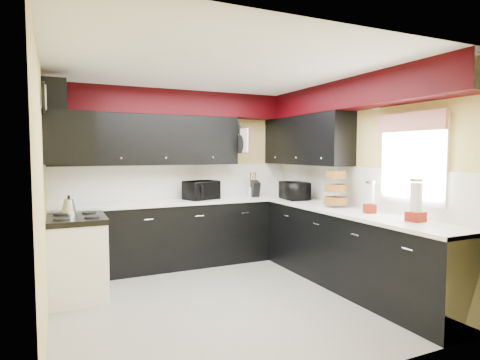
# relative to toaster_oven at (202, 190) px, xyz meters

# --- Properties ---
(ground) EXTENTS (3.60, 3.60, 0.00)m
(ground) POSITION_rel_toaster_oven_xyz_m (-0.24, -1.51, -1.08)
(ground) COLOR gray
(ground) RESTS_ON ground
(wall_back) EXTENTS (3.60, 0.06, 2.50)m
(wall_back) POSITION_rel_toaster_oven_xyz_m (-0.24, 0.29, 0.17)
(wall_back) COLOR #E0C666
(wall_back) RESTS_ON ground
(wall_right) EXTENTS (0.06, 3.60, 2.50)m
(wall_right) POSITION_rel_toaster_oven_xyz_m (1.56, -1.51, 0.17)
(wall_right) COLOR #E0C666
(wall_right) RESTS_ON ground
(wall_left) EXTENTS (0.06, 3.60, 2.50)m
(wall_left) POSITION_rel_toaster_oven_xyz_m (-2.04, -1.51, 0.17)
(wall_left) COLOR #E0C666
(wall_left) RESTS_ON ground
(ceiling) EXTENTS (3.60, 3.60, 0.06)m
(ceiling) POSITION_rel_toaster_oven_xyz_m (-0.24, -1.51, 1.42)
(ceiling) COLOR white
(ceiling) RESTS_ON wall_back
(cab_back) EXTENTS (3.60, 0.60, 0.90)m
(cab_back) POSITION_rel_toaster_oven_xyz_m (-0.24, -0.01, -0.63)
(cab_back) COLOR black
(cab_back) RESTS_ON ground
(cab_right) EXTENTS (0.60, 3.00, 0.90)m
(cab_right) POSITION_rel_toaster_oven_xyz_m (1.26, -1.81, -0.63)
(cab_right) COLOR black
(cab_right) RESTS_ON ground
(counter_back) EXTENTS (3.62, 0.64, 0.04)m
(counter_back) POSITION_rel_toaster_oven_xyz_m (-0.24, -0.01, -0.16)
(counter_back) COLOR white
(counter_back) RESTS_ON cab_back
(counter_right) EXTENTS (0.64, 3.02, 0.04)m
(counter_right) POSITION_rel_toaster_oven_xyz_m (1.26, -1.81, -0.16)
(counter_right) COLOR white
(counter_right) RESTS_ON cab_right
(splash_back) EXTENTS (3.60, 0.02, 0.50)m
(splash_back) POSITION_rel_toaster_oven_xyz_m (-0.24, 0.28, 0.11)
(splash_back) COLOR white
(splash_back) RESTS_ON counter_back
(splash_right) EXTENTS (0.02, 3.60, 0.50)m
(splash_right) POSITION_rel_toaster_oven_xyz_m (1.55, -1.51, 0.11)
(splash_right) COLOR white
(splash_right) RESTS_ON counter_right
(upper_back) EXTENTS (2.60, 0.35, 0.70)m
(upper_back) POSITION_rel_toaster_oven_xyz_m (-0.74, 0.11, 0.72)
(upper_back) COLOR black
(upper_back) RESTS_ON wall_back
(upper_right) EXTENTS (0.35, 1.80, 0.70)m
(upper_right) POSITION_rel_toaster_oven_xyz_m (1.38, -0.61, 0.72)
(upper_right) COLOR black
(upper_right) RESTS_ON wall_right
(soffit_back) EXTENTS (3.60, 0.36, 0.35)m
(soffit_back) POSITION_rel_toaster_oven_xyz_m (-0.24, 0.11, 1.25)
(soffit_back) COLOR black
(soffit_back) RESTS_ON wall_back
(soffit_right) EXTENTS (0.36, 3.24, 0.35)m
(soffit_right) POSITION_rel_toaster_oven_xyz_m (1.38, -1.69, 1.25)
(soffit_right) COLOR black
(soffit_right) RESTS_ON wall_right
(stove) EXTENTS (0.60, 0.75, 0.86)m
(stove) POSITION_rel_toaster_oven_xyz_m (-1.74, -0.76, -0.65)
(stove) COLOR white
(stove) RESTS_ON ground
(cooktop) EXTENTS (0.62, 0.77, 0.06)m
(cooktop) POSITION_rel_toaster_oven_xyz_m (-1.74, -0.76, -0.19)
(cooktop) COLOR black
(cooktop) RESTS_ON stove
(hood) EXTENTS (0.50, 0.78, 0.55)m
(hood) POSITION_rel_toaster_oven_xyz_m (-1.79, -0.76, 0.70)
(hood) COLOR black
(hood) RESTS_ON wall_left
(hood_duct) EXTENTS (0.24, 0.40, 0.40)m
(hood_duct) POSITION_rel_toaster_oven_xyz_m (-1.92, -0.76, 1.12)
(hood_duct) COLOR black
(hood_duct) RESTS_ON wall_left
(window) EXTENTS (0.03, 0.86, 0.96)m
(window) POSITION_rel_toaster_oven_xyz_m (1.54, -2.41, 0.47)
(window) COLOR white
(window) RESTS_ON wall_right
(valance) EXTENTS (0.04, 0.88, 0.20)m
(valance) POSITION_rel_toaster_oven_xyz_m (1.49, -2.41, 0.87)
(valance) COLOR red
(valance) RESTS_ON wall_right
(pan_top) EXTENTS (0.03, 0.22, 0.40)m
(pan_top) POSITION_rel_toaster_oven_xyz_m (0.58, 0.04, 0.92)
(pan_top) COLOR black
(pan_top) RESTS_ON upper_back
(pan_mid) EXTENTS (0.03, 0.28, 0.46)m
(pan_mid) POSITION_rel_toaster_oven_xyz_m (0.58, -0.09, 0.67)
(pan_mid) COLOR black
(pan_mid) RESTS_ON upper_back
(pan_low) EXTENTS (0.03, 0.24, 0.42)m
(pan_low) POSITION_rel_toaster_oven_xyz_m (0.58, 0.17, 0.64)
(pan_low) COLOR black
(pan_low) RESTS_ON upper_back
(cut_board) EXTENTS (0.03, 0.26, 0.35)m
(cut_board) POSITION_rel_toaster_oven_xyz_m (0.59, -0.21, 0.72)
(cut_board) COLOR white
(cut_board) RESTS_ON upper_back
(baskets) EXTENTS (0.27, 0.27, 0.50)m
(baskets) POSITION_rel_toaster_oven_xyz_m (1.28, -1.46, 0.10)
(baskets) COLOR brown
(baskets) RESTS_ON upper_right
(clock) EXTENTS (0.03, 0.30, 0.30)m
(clock) POSITION_rel_toaster_oven_xyz_m (-2.01, -1.26, 1.07)
(clock) COLOR black
(clock) RESTS_ON wall_left
(deco_plate) EXTENTS (0.03, 0.24, 0.24)m
(deco_plate) POSITION_rel_toaster_oven_xyz_m (1.53, -1.86, 1.17)
(deco_plate) COLOR white
(deco_plate) RESTS_ON wall_right
(toaster_oven) EXTENTS (0.57, 0.52, 0.27)m
(toaster_oven) POSITION_rel_toaster_oven_xyz_m (0.00, 0.00, 0.00)
(toaster_oven) COLOR black
(toaster_oven) RESTS_ON counter_back
(microwave) EXTENTS (0.37, 0.50, 0.26)m
(microwave) POSITION_rel_toaster_oven_xyz_m (1.23, -0.58, -0.01)
(microwave) COLOR black
(microwave) RESTS_ON counter_right
(utensil_crock) EXTENTS (0.15, 0.15, 0.15)m
(utensil_crock) POSITION_rel_toaster_oven_xyz_m (0.86, 0.04, -0.06)
(utensil_crock) COLOR white
(utensil_crock) RESTS_ON counter_back
(knife_block) EXTENTS (0.13, 0.17, 0.24)m
(knife_block) POSITION_rel_toaster_oven_xyz_m (0.86, -0.04, -0.01)
(knife_block) COLOR black
(knife_block) RESTS_ON counter_back
(kettle) EXTENTS (0.22, 0.22, 0.17)m
(kettle) POSITION_rel_toaster_oven_xyz_m (-1.81, -0.51, -0.07)
(kettle) COLOR #B5B6B9
(kettle) RESTS_ON cooktop
(dispenser_a) EXTENTS (0.16, 0.16, 0.32)m
(dispenser_a) POSITION_rel_toaster_oven_xyz_m (1.29, -2.06, 0.03)
(dispenser_a) COLOR #5B190C
(dispenser_a) RESTS_ON counter_right
(dispenser_b) EXTENTS (0.17, 0.17, 0.41)m
(dispenser_b) POSITION_rel_toaster_oven_xyz_m (1.31, -2.67, 0.07)
(dispenser_b) COLOR #62080F
(dispenser_b) RESTS_ON counter_right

